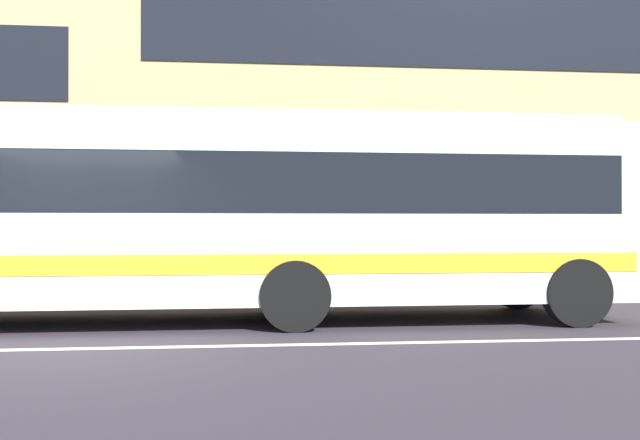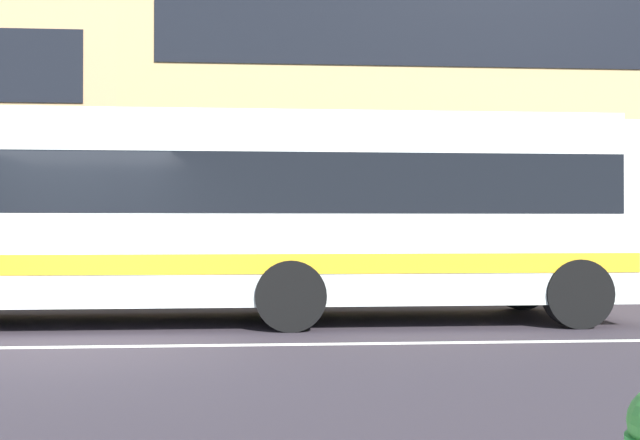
# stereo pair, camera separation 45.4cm
# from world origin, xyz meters

# --- Properties ---
(ground_plane) EXTENTS (160.00, 160.00, 0.00)m
(ground_plane) POSITION_xyz_m (0.00, 0.00, 0.00)
(ground_plane) COLOR #332C34
(lane_centre_line) EXTENTS (60.00, 0.16, 0.01)m
(lane_centre_line) POSITION_xyz_m (0.00, 0.00, 0.00)
(lane_centre_line) COLOR silver
(lane_centre_line) RESTS_ON ground_plane
(hedge_row_far) EXTENTS (13.57, 1.10, 0.73)m
(hedge_row_far) POSITION_xyz_m (-0.16, 5.76, 0.37)
(hedge_row_far) COLOR #29621A
(hedge_row_far) RESTS_ON ground_plane
(apartment_block_right) EXTENTS (25.41, 9.85, 12.45)m
(apartment_block_right) POSITION_xyz_m (11.10, 15.66, 6.23)
(apartment_block_right) COLOR tan
(apartment_block_right) RESTS_ON ground_plane
(transit_bus) EXTENTS (11.81, 2.64, 3.14)m
(transit_bus) POSITION_xyz_m (2.16, 2.23, 1.73)
(transit_bus) COLOR silver
(transit_bus) RESTS_ON ground_plane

